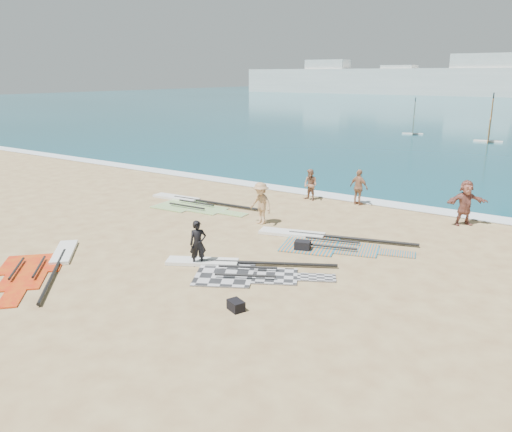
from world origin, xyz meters
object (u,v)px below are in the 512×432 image
Objects in this scene: person_wetsuit at (198,244)px; rig_orange at (320,241)px; gear_bag_far at (236,305)px; rig_green at (190,203)px; beachgoer_back at (359,187)px; beachgoer_left at (310,185)px; beachgoer_right at (465,203)px; gear_bag_near at (303,246)px; beachgoer_mid at (261,203)px; rig_grey at (234,269)px; rig_red at (45,265)px.

rig_orange is at bearing 12.31° from person_wetsuit.
rig_green is at bearing 137.37° from gear_bag_far.
beachgoer_back reaches higher than rig_green.
beachgoer_left is at bearing 109.02° from gear_bag_far.
rig_green is 12.71m from beachgoer_right.
gear_bag_near reaches higher than rig_orange.
beachgoer_left is at bearing 115.97° from gear_bag_near.
beachgoer_back is (1.23, 10.66, 0.10)m from person_wetsuit.
rig_orange is at bearing 0.23° from beachgoer_mid.
gear_bag_far is 0.30× the size of person_wetsuit.
rig_grey is 1.17× the size of rig_red.
beachgoer_back is (-1.78, 12.63, 0.74)m from gear_bag_far.
person_wetsuit is (-2.17, -3.29, 0.60)m from gear_bag_near.
beachgoer_right is (4.04, 5.47, 0.93)m from rig_orange.
rig_orange is at bearing 114.60° from beachgoer_back.
rig_grey is 10.36m from beachgoer_back.
gear_bag_near is 7.46m from beachgoer_back.
beachgoer_mid reaches higher than rig_red.
rig_red is 8.70× the size of gear_bag_near.
beachgoer_back reaches higher than person_wetsuit.
rig_red is 10.34× the size of gear_bag_far.
rig_grey is at bearing -52.61° from beachgoer_mid.
person_wetsuit is 5.34m from beachgoer_mid.
beachgoer_left reaches higher than rig_red.
beachgoer_left is at bearing 37.94° from rig_green.
beachgoer_back is at bearing 131.46° from beachgoer_right.
beachgoer_left is at bearing 45.70° from person_wetsuit.
person_wetsuit is 0.98× the size of beachgoer_left.
rig_red is 7.34m from gear_bag_far.
beachgoer_mid is (-0.97, 5.25, 0.13)m from person_wetsuit.
rig_grey is 6.40m from rig_red.
beachgoer_right is at bearing -172.74° from beachgoer_back.
gear_bag_far is at bearing -46.42° from rig_green.
beachgoer_mid is at bearing 82.97° from beachgoer_back.
beachgoer_back is 0.90× the size of beachgoer_right.
rig_orange is (1.04, 4.16, 0.00)m from rig_grey.
gear_bag_near is at bearing 44.03° from rig_grey.
beachgoer_right reaches higher than beachgoer_left.
rig_orange is 11.22× the size of gear_bag_near.
gear_bag_near is at bearing -51.63° from beachgoer_left.
rig_grey is at bearing 75.11° from rig_red.
beachgoer_left is 0.82× the size of beachgoer_right.
person_wetsuit reaches higher than gear_bag_near.
gear_bag_far is (8.77, -8.07, 0.09)m from rig_green.
person_wetsuit is (5.77, -6.10, 0.73)m from rig_green.
person_wetsuit is (-2.27, -4.50, 0.73)m from rig_orange.
beachgoer_right is at bearing 46.29° from beachgoer_mid.
beachgoer_mid is at bearing 172.17° from beachgoer_right.
rig_red is 8.96m from gear_bag_near.
beachgoer_right reaches higher than gear_bag_far.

